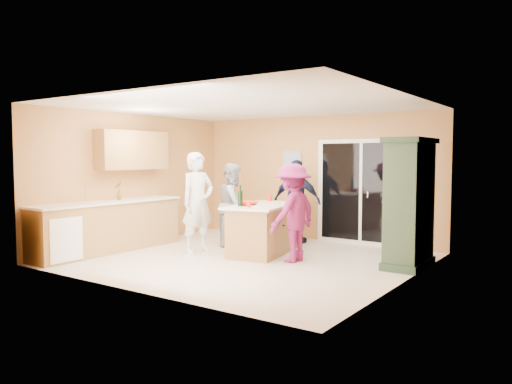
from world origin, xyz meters
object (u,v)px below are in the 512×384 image
Objects in this scene: woman_white at (198,203)px; woman_navy at (297,202)px; green_hutch at (409,205)px; kitchen_island at (263,231)px; woman_grey at (234,204)px; woman_magenta at (293,213)px.

woman_white is 1.08× the size of woman_navy.
woman_navy is (-2.57, 0.91, -0.15)m from green_hutch.
kitchen_island is 1.29m from woman_white.
woman_grey is at bearing -179.81° from green_hutch.
green_hutch is 1.25× the size of woman_magenta.
woman_white is at bearing 154.19° from woman_grey.
kitchen_island is 1.11m from woman_grey.
woman_white is (-1.03, -0.59, 0.50)m from kitchen_island.
woman_navy is (0.97, 1.90, -0.07)m from woman_white.
green_hutch reaches higher than woman_white.
woman_navy reaches higher than kitchen_island.
woman_navy is (-0.06, 1.31, 0.43)m from kitchen_island.
green_hutch is 1.26× the size of woman_grey.
kitchen_island is 2.60m from green_hutch.
green_hutch is at bearing -60.79° from woman_white.
woman_magenta is (-1.73, -0.67, -0.18)m from green_hutch.
woman_navy is at bearing -13.47° from woman_white.
woman_white is 1.13× the size of woman_grey.
woman_magenta reaches higher than kitchen_island.
woman_white is (-3.54, -1.00, -0.08)m from green_hutch.
woman_navy is (0.90, 0.92, 0.03)m from woman_grey.
woman_white is at bearing 53.13° from woman_navy.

